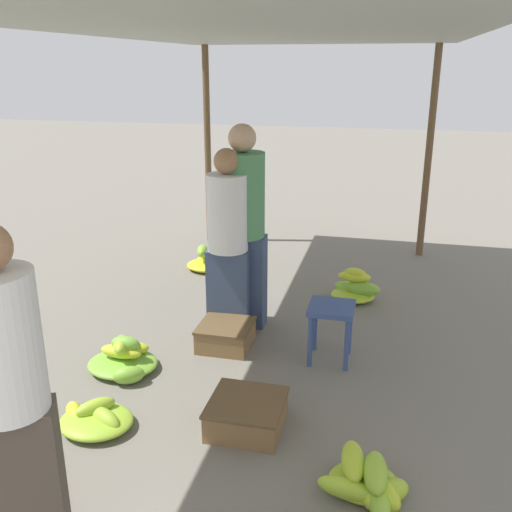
{
  "coord_description": "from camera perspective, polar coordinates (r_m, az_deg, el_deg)",
  "views": [
    {
      "loc": [
        0.93,
        -0.9,
        2.18
      ],
      "look_at": [
        0.0,
        2.95,
        0.84
      ],
      "focal_mm": 40.0,
      "sensor_mm": 36.0,
      "label": 1
    }
  ],
  "objects": [
    {
      "name": "canopy_post_back_left",
      "position": [
        7.2,
        -4.86,
        10.78
      ],
      "size": [
        0.08,
        0.08,
        2.39
      ],
      "primitive_type": "cylinder",
      "color": "brown",
      "rests_on": "ground"
    },
    {
      "name": "canopy_post_back_right",
      "position": [
        6.85,
        16.88,
        9.65
      ],
      "size": [
        0.08,
        0.08,
        2.39
      ],
      "primitive_type": "cylinder",
      "color": "brown",
      "rests_on": "ground"
    },
    {
      "name": "canopy_tarp",
      "position": [
        4.1,
        0.45,
        21.93
      ],
      "size": [
        3.03,
        5.96,
        0.04
      ],
      "primitive_type": "cube",
      "color": "#9EA399",
      "rests_on": "canopy_post_front_left"
    },
    {
      "name": "vendor_foreground",
      "position": [
        2.76,
        -23.49,
        -12.35
      ],
      "size": [
        0.45,
        0.45,
        1.59
      ],
      "color": "#4C4238",
      "rests_on": "ground"
    },
    {
      "name": "stool",
      "position": [
        4.37,
        7.52,
        -6.04
      ],
      "size": [
        0.34,
        0.34,
        0.45
      ],
      "color": "#384C84",
      "rests_on": "ground"
    },
    {
      "name": "banana_pile_left_0",
      "position": [
        3.85,
        -15.63,
        -15.48
      ],
      "size": [
        0.52,
        0.41,
        0.17
      ],
      "color": "#96C031",
      "rests_on": "ground"
    },
    {
      "name": "banana_pile_left_1",
      "position": [
        4.42,
        -13.05,
        -9.98
      ],
      "size": [
        0.53,
        0.52,
        0.27
      ],
      "color": "#73B237",
      "rests_on": "ground"
    },
    {
      "name": "banana_pile_left_2",
      "position": [
        6.36,
        -4.74,
        -0.48
      ],
      "size": [
        0.47,
        0.44,
        0.29
      ],
      "color": "#85BA34",
      "rests_on": "ground"
    },
    {
      "name": "banana_pile_right_0",
      "position": [
        3.28,
        11.2,
        -21.43
      ],
      "size": [
        0.51,
        0.48,
        0.22
      ],
      "color": "#90BE32",
      "rests_on": "ground"
    },
    {
      "name": "banana_pile_right_1",
      "position": [
        5.61,
        9.86,
        -3.25
      ],
      "size": [
        0.48,
        0.46,
        0.33
      ],
      "color": "#C0D12A",
      "rests_on": "ground"
    },
    {
      "name": "crate_near",
      "position": [
        3.7,
        -0.94,
        -15.53
      ],
      "size": [
        0.46,
        0.46,
        0.19
      ],
      "color": "brown",
      "rests_on": "ground"
    },
    {
      "name": "crate_mid",
      "position": [
        4.65,
        -3.05,
        -7.91
      ],
      "size": [
        0.42,
        0.42,
        0.2
      ],
      "color": "brown",
      "rests_on": "ground"
    },
    {
      "name": "shopper_walking_mid",
      "position": [
        4.67,
        -2.84,
        1.6
      ],
      "size": [
        0.36,
        0.35,
        1.56
      ],
      "color": "#384766",
      "rests_on": "ground"
    },
    {
      "name": "shopper_walking_far",
      "position": [
        4.77,
        -1.33,
        3.12
      ],
      "size": [
        0.39,
        0.37,
        1.73
      ],
      "color": "#384766",
      "rests_on": "ground"
    }
  ]
}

